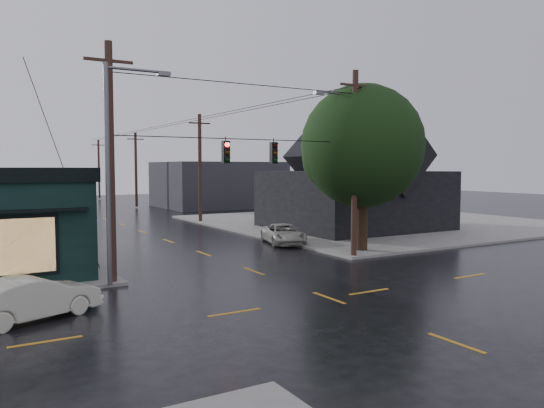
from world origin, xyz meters
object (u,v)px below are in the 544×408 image
utility_pole_nw (113,285)px  suv_silver (284,234)px  corner_tree (363,146)px  sedan_cream (33,298)px  utility_pole_ne (354,258)px

utility_pole_nw → suv_silver: size_ratio=2.19×
corner_tree → sedan_cream: corner_tree is taller
sedan_cream → suv_silver: 19.12m
utility_pole_nw → suv_silver: bearing=27.5°
utility_pole_nw → sedan_cream: bearing=-132.1°
corner_tree → utility_pole_ne: size_ratio=0.95×
sedan_cream → utility_pole_nw: bearing=-63.3°
utility_pole_nw → suv_silver: utility_pole_nw is taller
utility_pole_nw → utility_pole_ne: (13.00, 0.00, 0.00)m
sedan_cream → suv_silver: bearing=-78.2°
corner_tree → suv_silver: size_ratio=2.08×
utility_pole_ne → sedan_cream: (-16.54, -3.92, 0.71)m
sedan_cream → suv_silver: size_ratio=0.93×
utility_pole_ne → suv_silver: utility_pole_ne is taller
suv_silver → utility_pole_nw: bearing=-136.8°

